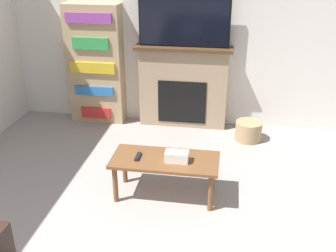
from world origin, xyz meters
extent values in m
cube|color=silver|center=(0.00, 4.31, 1.35)|extent=(5.84, 0.06, 2.70)
cube|color=tan|center=(-0.05, 4.17, 0.53)|extent=(1.17, 0.22, 1.06)
cube|color=black|center=(-0.05, 4.06, 0.37)|extent=(0.65, 0.01, 0.58)
cube|color=#4C331E|center=(-0.05, 4.15, 1.08)|extent=(1.27, 0.28, 0.04)
cube|color=black|center=(-0.05, 4.15, 1.42)|extent=(1.16, 0.03, 0.65)
cube|color=black|center=(-0.05, 4.14, 1.42)|extent=(1.12, 0.01, 0.61)
cube|color=brown|center=(-0.01, 2.43, 0.40)|extent=(1.04, 0.47, 0.03)
cylinder|color=brown|center=(-0.47, 2.26, 0.19)|extent=(0.05, 0.05, 0.39)
cylinder|color=brown|center=(0.45, 2.26, 0.19)|extent=(0.05, 0.05, 0.39)
cylinder|color=brown|center=(-0.47, 2.61, 0.19)|extent=(0.05, 0.05, 0.39)
cylinder|color=brown|center=(0.45, 2.61, 0.19)|extent=(0.05, 0.05, 0.39)
cube|color=white|center=(0.11, 2.40, 0.47)|extent=(0.22, 0.12, 0.10)
cube|color=black|center=(-0.27, 2.41, 0.43)|extent=(0.04, 0.15, 0.02)
cube|color=tan|center=(-1.25, 4.15, 0.81)|extent=(0.74, 0.26, 1.61)
cube|color=red|center=(-1.25, 4.01, 0.16)|extent=(0.42, 0.03, 0.15)
cube|color=#2D70B7|center=(-1.25, 4.01, 0.48)|extent=(0.54, 0.03, 0.13)
cube|color=gold|center=(-1.25, 4.01, 0.81)|extent=(0.61, 0.03, 0.15)
cube|color=green|center=(-1.25, 4.01, 1.13)|extent=(0.48, 0.03, 0.16)
cube|color=purple|center=(-1.25, 4.01, 1.45)|extent=(0.61, 0.03, 0.13)
cylinder|color=tan|center=(0.84, 3.83, 0.12)|extent=(0.33, 0.33, 0.25)
camera|label=1|loc=(0.54, -0.82, 2.28)|focal=42.00mm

